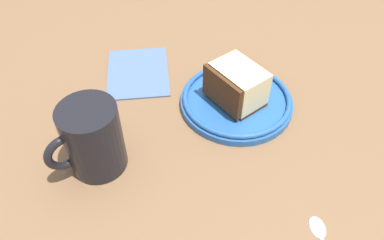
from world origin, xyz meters
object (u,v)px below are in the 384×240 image
tea_mug (92,139)px  folded_napkin (138,72)px  small_plate (236,100)px  cake_slice (237,85)px  teaspoon (323,240)px

tea_mug → folded_napkin: 21.02cm
small_plate → tea_mug: tea_mug is taller
folded_napkin → small_plate: bearing=51.8°
cake_slice → teaspoon: (24.77, 3.40, -3.93)cm
small_plate → teaspoon: small_plate is taller
cake_slice → folded_napkin: (-11.69, -14.47, -3.98)cm
folded_napkin → cake_slice: bearing=51.1°
folded_napkin → teaspoon: bearing=26.1°
cake_slice → tea_mug: (7.20, -22.22, 1.04)cm
small_plate → folded_napkin: 18.73cm
small_plate → folded_napkin: small_plate is taller
cake_slice → teaspoon: size_ratio=0.87×
small_plate → teaspoon: (24.89, 3.16, -0.61)cm
tea_mug → teaspoon: bearing=55.6°
folded_napkin → tea_mug: bearing=-22.3°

